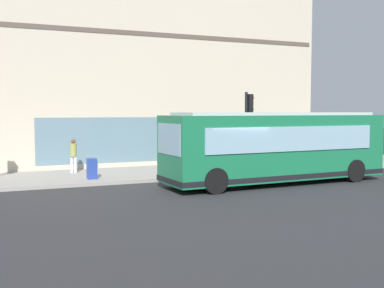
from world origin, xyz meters
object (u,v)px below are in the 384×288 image
object	(u,v)px
traffic_light_near_corner	(248,116)
pedestrian_near_hydrant	(191,148)
pedestrian_by_light_pole	(319,147)
fire_hydrant	(256,159)
city_bus_nearside	(276,148)
newspaper_vending_box	(92,169)
pedestrian_near_building_entrance	(73,153)
pedestrian_walking_along_curb	(175,150)

from	to	relation	value
traffic_light_near_corner	pedestrian_near_hydrant	bearing A→B (deg)	28.16
pedestrian_by_light_pole	fire_hydrant	bearing A→B (deg)	71.21
city_bus_nearside	pedestrian_by_light_pole	bearing A→B (deg)	-54.04
fire_hydrant	newspaper_vending_box	bearing A→B (deg)	99.44
traffic_light_near_corner	pedestrian_near_building_entrance	world-z (taller)	traffic_light_near_corner
traffic_light_near_corner	pedestrian_near_hydrant	xyz separation A→B (m)	(3.17, 1.70, -1.72)
fire_hydrant	pedestrian_walking_along_curb	size ratio (longest dim) A/B	0.45
pedestrian_near_building_entrance	pedestrian_walking_along_curb	xyz separation A→B (m)	(0.08, -5.28, -0.00)
traffic_light_near_corner	pedestrian_walking_along_curb	size ratio (longest dim) A/B	2.38
fire_hydrant	pedestrian_by_light_pole	xyz separation A→B (m)	(-1.13, -3.33, 0.66)
pedestrian_by_light_pole	newspaper_vending_box	distance (m)	12.58
city_bus_nearside	pedestrian_near_building_entrance	bearing A→B (deg)	52.69
pedestrian_near_building_entrance	pedestrian_walking_along_curb	size ratio (longest dim) A/B	1.00
traffic_light_near_corner	newspaper_vending_box	size ratio (longest dim) A/B	4.34
fire_hydrant	pedestrian_by_light_pole	size ratio (longest dim) A/B	0.42
city_bus_nearside	newspaper_vending_box	bearing A→B (deg)	64.35
fire_hydrant	pedestrian_near_building_entrance	bearing A→B (deg)	85.12
fire_hydrant	newspaper_vending_box	world-z (taller)	newspaper_vending_box
fire_hydrant	newspaper_vending_box	distance (m)	9.35
pedestrian_near_hydrant	pedestrian_by_light_pole	distance (m)	7.05
traffic_light_near_corner	pedestrian_walking_along_curb	distance (m)	4.37
city_bus_nearside	pedestrian_near_building_entrance	xyz separation A→B (m)	(5.83, 7.65, -0.46)
pedestrian_by_light_pole	pedestrian_walking_along_curb	distance (m)	7.97
traffic_light_near_corner	pedestrian_near_hydrant	distance (m)	3.98
pedestrian_near_building_entrance	newspaper_vending_box	world-z (taller)	pedestrian_near_building_entrance
pedestrian_near_hydrant	newspaper_vending_box	size ratio (longest dim) A/B	1.93
pedestrian_by_light_pole	city_bus_nearside	bearing A→B (deg)	125.96
pedestrian_near_hydrant	newspaper_vending_box	bearing A→B (deg)	114.56
traffic_light_near_corner	fire_hydrant	size ratio (longest dim) A/B	5.28
city_bus_nearside	pedestrian_near_hydrant	size ratio (longest dim) A/B	5.83
pedestrian_near_hydrant	pedestrian_near_building_entrance	distance (m)	6.32
pedestrian_near_hydrant	pedestrian_walking_along_curb	distance (m)	1.07
pedestrian_near_hydrant	pedestrian_by_light_pole	world-z (taller)	pedestrian_by_light_pole
fire_hydrant	pedestrian_walking_along_curb	distance (m)	4.50
fire_hydrant	city_bus_nearside	bearing A→B (deg)	158.19
city_bus_nearside	traffic_light_near_corner	bearing A→B (deg)	-6.87
city_bus_nearside	traffic_light_near_corner	xyz separation A→B (m)	(2.99, -0.36, 1.32)
pedestrian_near_hydrant	pedestrian_walking_along_curb	xyz separation A→B (m)	(-0.25, 1.04, -0.07)
traffic_light_near_corner	fire_hydrant	bearing A→B (deg)	-39.24
city_bus_nearside	traffic_light_near_corner	world-z (taller)	traffic_light_near_corner
traffic_light_near_corner	pedestrian_near_building_entrance	bearing A→B (deg)	70.51
city_bus_nearside	pedestrian_near_hydrant	bearing A→B (deg)	12.22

